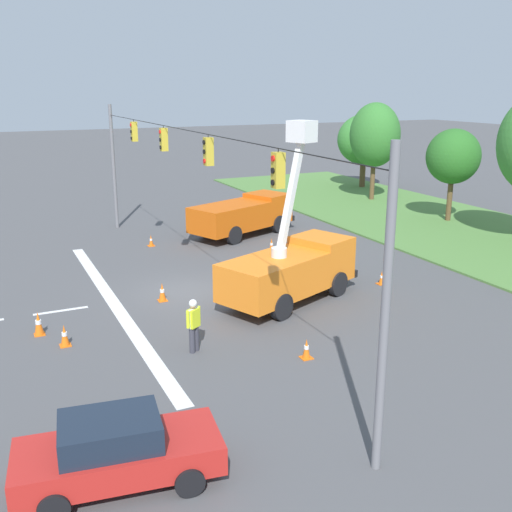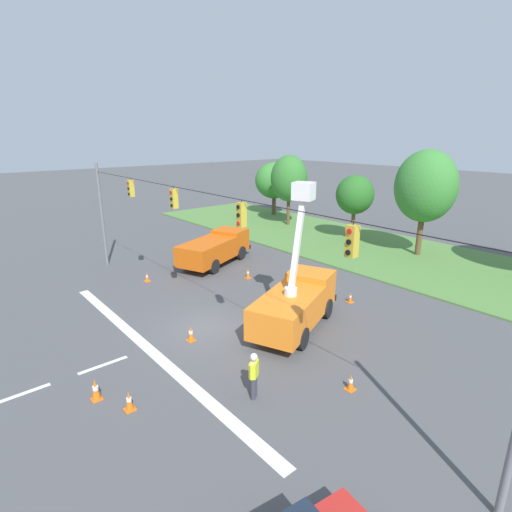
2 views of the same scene
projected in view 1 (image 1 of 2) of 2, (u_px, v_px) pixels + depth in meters
ground_plane at (187, 292)px, 24.68m from camera, size 200.00×200.00×0.00m
grass_verge at (507, 244)px, 32.00m from camera, size 56.00×12.00×0.10m
lane_markings at (75, 309)px, 22.84m from camera, size 17.60×15.25×0.01m
signal_gantry at (184, 182)px, 23.35m from camera, size 26.20×0.33×7.20m
tree_far_west at (364, 140)px, 48.91m from camera, size 4.13×4.46×6.04m
tree_west at (375, 135)px, 43.17m from camera, size 3.84×3.53×7.09m
tree_centre at (453, 157)px, 36.40m from camera, size 3.21×3.30×5.74m
utility_truck_bucket_lift at (291, 267)px, 23.34m from camera, size 4.46×6.57×6.96m
utility_truck_support_near at (243, 214)px, 33.86m from camera, size 4.62×6.84×2.13m
sedan_red at (117, 451)px, 12.61m from camera, size 2.35×4.50×1.56m
road_worker at (194, 322)px, 18.89m from camera, size 0.41×0.57×1.77m
traffic_cone_foreground_left at (272, 245)px, 30.68m from camera, size 0.36×0.36×0.68m
traffic_cone_foreground_right at (162, 292)px, 23.58m from camera, size 0.36×0.36×0.74m
traffic_cone_mid_left at (151, 241)px, 31.73m from camera, size 0.36×0.36×0.60m
traffic_cone_mid_right at (337, 260)px, 28.04m from camera, size 0.36×0.36×0.71m
traffic_cone_near_bucket at (65, 335)px, 19.49m from camera, size 0.36×0.36×0.73m
traffic_cone_lane_edge_a at (382, 278)px, 25.60m from camera, size 0.36×0.36×0.59m
traffic_cone_lane_edge_b at (306, 349)px, 18.60m from camera, size 0.36×0.36×0.65m
traffic_cone_far_right at (38, 324)px, 20.33m from camera, size 0.36×0.36×0.83m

